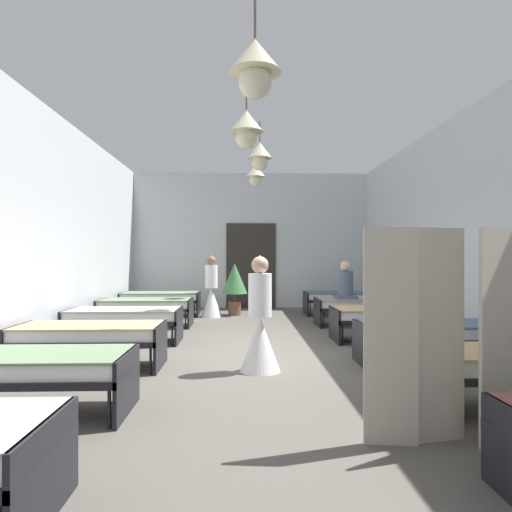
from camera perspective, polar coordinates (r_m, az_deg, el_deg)
The scene contains 17 objects.
ground_plane at distance 6.92m, azimuth 0.40°, elevation -12.73°, with size 7.23×12.27×0.10m, color #59544C.
room_shell at distance 8.15m, azimuth 0.01°, elevation 3.20°, with size 7.03×11.87×3.84m.
bed_left_row_1 at distance 4.74m, azimuth -27.47°, elevation -12.63°, with size 1.90×0.84×0.57m.
bed_right_row_1 at distance 4.99m, azimuth 29.41°, elevation -11.99°, with size 1.90×0.84×0.57m.
bed_left_row_2 at distance 6.30m, azimuth -20.63°, elevation -9.47°, with size 1.90×0.84×0.57m.
bed_right_row_2 at distance 6.49m, azimuth 21.43°, elevation -9.19°, with size 1.90×0.84×0.57m.
bed_left_row_3 at distance 7.92m, azimuth -16.62°, elevation -7.51°, with size 1.90×0.84×0.57m.
bed_right_row_3 at distance 8.08m, azimuth 16.58°, elevation -7.37°, with size 1.90×0.84×0.57m.
bed_left_row_4 at distance 9.58m, azimuth -13.99°, elevation -6.21°, with size 1.90×0.84×0.57m.
bed_right_row_4 at distance 9.71m, azimuth 13.36°, elevation -6.12°, with size 1.90×0.84×0.57m.
bed_left_row_5 at distance 11.25m, azimuth -12.16°, elevation -5.28°, with size 1.90×0.84×0.57m.
bed_right_row_5 at distance 11.36m, azimuth 11.08°, elevation -5.23°, with size 1.90×0.84×0.57m.
nurse_near_aisle at distance 10.82m, azimuth -5.77°, elevation -5.01°, with size 0.52×0.52×1.49m.
nurse_mid_aisle at distance 5.75m, azimuth 0.52°, elevation -9.48°, with size 0.52×0.52×1.49m.
patient_seated_primary at distance 9.51m, azimuth 11.44°, elevation -3.65°, with size 0.44×0.44×0.80m.
potted_plant at distance 11.05m, azimuth -2.78°, elevation -3.27°, with size 0.63×0.63×1.30m.
privacy_screen at distance 3.84m, azimuth 22.90°, elevation -9.39°, with size 1.24×0.23×1.70m.
Camera 1 is at (-0.27, -6.74, 1.48)m, focal length 31.06 mm.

